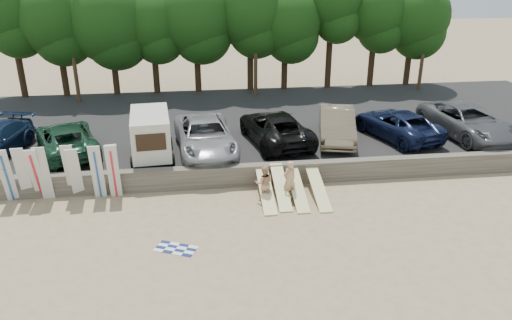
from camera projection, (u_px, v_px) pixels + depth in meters
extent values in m
plane|color=tan|center=(256.00, 216.00, 20.45)|extent=(120.00, 120.00, 0.00)
cube|color=#6B6356|center=(248.00, 175.00, 23.00)|extent=(44.00, 0.50, 1.00)
cube|color=#282828|center=(234.00, 126.00, 29.91)|extent=(44.00, 14.50, 0.70)
cylinder|color=#382616|center=(20.00, 68.00, 33.88)|extent=(0.44, 0.44, 4.00)
sphere|color=#1B4B15|center=(9.00, 8.00, 32.37)|extent=(4.93, 4.93, 4.93)
cylinder|color=#382616|center=(63.00, 69.00, 34.28)|extent=(0.44, 0.44, 3.63)
sphere|color=#1B4B15|center=(55.00, 16.00, 32.90)|extent=(5.41, 5.41, 5.41)
cylinder|color=#382616|center=(115.00, 69.00, 34.70)|extent=(0.44, 0.44, 3.51)
sphere|color=#1B4B15|center=(109.00, 18.00, 33.37)|extent=(6.00, 6.00, 6.00)
cylinder|color=#382616|center=(156.00, 68.00, 35.04)|extent=(0.44, 0.44, 3.42)
sphere|color=#1B4B15|center=(152.00, 20.00, 33.75)|extent=(4.84, 4.84, 4.84)
cylinder|color=#382616|center=(198.00, 66.00, 35.35)|extent=(0.44, 0.44, 3.58)
sphere|color=#1B4B15|center=(195.00, 15.00, 34.00)|extent=(5.58, 5.58, 5.58)
cylinder|color=#382616|center=(250.00, 63.00, 35.75)|extent=(0.44, 0.44, 3.78)
sphere|color=#1B4B15|center=(250.00, 10.00, 34.32)|extent=(5.32, 5.32, 5.32)
cylinder|color=#382616|center=(284.00, 66.00, 36.13)|extent=(0.44, 0.44, 3.34)
sphere|color=#1B4B15|center=(285.00, 19.00, 34.86)|extent=(5.15, 5.15, 5.15)
cylinder|color=#382616|center=(329.00, 58.00, 36.32)|extent=(0.44, 0.44, 4.27)
cylinder|color=#382616|center=(372.00, 61.00, 36.82)|extent=(0.44, 0.44, 3.66)
sphere|color=#1B4B15|center=(376.00, 11.00, 35.44)|extent=(4.59, 4.59, 4.59)
cylinder|color=#382616|center=(408.00, 62.00, 37.20)|extent=(0.44, 0.44, 3.42)
sphere|color=#1B4B15|center=(414.00, 15.00, 35.90)|extent=(5.17, 5.17, 5.17)
cylinder|color=#473321|center=(70.00, 33.00, 31.91)|extent=(0.26, 0.26, 9.00)
cylinder|color=#473321|center=(256.00, 29.00, 33.30)|extent=(0.26, 0.26, 9.00)
cylinder|color=#473321|center=(426.00, 26.00, 34.69)|extent=(0.26, 0.26, 9.00)
cube|color=beige|center=(151.00, 133.00, 23.92)|extent=(2.04, 3.66, 1.94)
cube|color=black|center=(151.00, 142.00, 22.24)|extent=(1.32, 0.14, 0.79)
cylinder|color=black|center=(132.00, 163.00, 23.09)|extent=(0.22, 0.59, 0.58)
cylinder|color=black|center=(173.00, 159.00, 23.44)|extent=(0.22, 0.59, 0.58)
cylinder|color=black|center=(133.00, 145.00, 25.16)|extent=(0.22, 0.59, 0.58)
cylinder|color=black|center=(170.00, 142.00, 25.51)|extent=(0.22, 0.59, 0.58)
imported|color=#133521|center=(66.00, 139.00, 24.57)|extent=(4.29, 6.17, 1.56)
imported|color=gray|center=(205.00, 136.00, 24.85)|extent=(3.31, 6.18, 1.65)
imported|color=black|center=(275.00, 128.00, 26.06)|extent=(3.69, 6.23, 1.62)
imported|color=#77654C|center=(337.00, 125.00, 26.41)|extent=(2.86, 5.36, 1.68)
imported|color=black|center=(397.00, 124.00, 26.78)|extent=(4.06, 5.94, 1.51)
imported|color=#4E5054|center=(467.00, 121.00, 26.94)|extent=(3.79, 6.50, 1.70)
cube|color=silver|center=(7.00, 176.00, 21.05)|extent=(0.54, 0.66, 2.55)
cube|color=silver|center=(23.00, 174.00, 21.22)|extent=(0.53, 0.63, 2.55)
cube|color=silver|center=(36.00, 174.00, 21.21)|extent=(0.50, 0.77, 2.52)
cube|color=silver|center=(44.00, 174.00, 21.24)|extent=(0.52, 0.53, 2.57)
cube|color=silver|center=(71.00, 171.00, 21.47)|extent=(0.50, 0.55, 2.57)
cube|color=silver|center=(75.00, 173.00, 21.35)|extent=(0.58, 0.88, 2.50)
cube|color=silver|center=(97.00, 172.00, 21.37)|extent=(0.53, 0.54, 2.57)
cube|color=silver|center=(113.00, 172.00, 21.42)|extent=(0.52, 0.54, 2.57)
cube|color=silver|center=(113.00, 170.00, 21.65)|extent=(0.60, 0.72, 2.55)
cube|color=#E5DF90|center=(266.00, 191.00, 21.59)|extent=(0.56, 2.90, 0.91)
cube|color=#E5DF90|center=(281.00, 187.00, 21.81)|extent=(0.56, 2.86, 1.04)
cube|color=#E5DF90|center=(297.00, 189.00, 21.75)|extent=(0.56, 2.91, 0.87)
cube|color=#E5DF90|center=(319.00, 189.00, 21.84)|extent=(0.56, 2.92, 0.83)
imported|color=tan|center=(289.00, 180.00, 21.59)|extent=(0.77, 0.66, 1.77)
imported|color=tan|center=(264.00, 183.00, 21.44)|extent=(0.85, 0.69, 1.63)
cube|color=#24864E|center=(280.00, 188.00, 22.53)|extent=(0.40, 0.33, 0.32)
cube|color=#E3561A|center=(264.00, 190.00, 22.40)|extent=(0.35, 0.31, 0.22)
plane|color=white|center=(176.00, 249.00, 18.20)|extent=(1.98, 1.98, 0.00)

